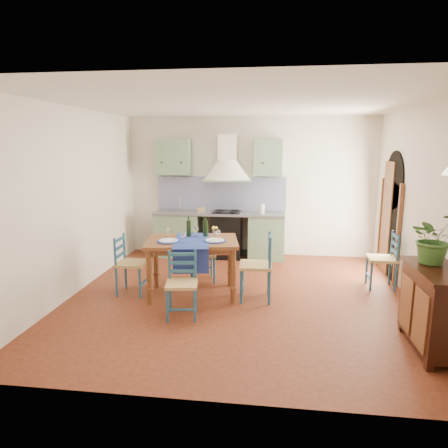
% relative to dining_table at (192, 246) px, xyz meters
% --- Properties ---
extents(floor, '(5.00, 5.00, 0.00)m').
position_rel_dining_table_xyz_m(floor, '(0.70, -0.03, -0.75)').
color(floor, '#4A1C0F').
rests_on(floor, ground).
extents(back_wall, '(5.00, 0.96, 2.80)m').
position_rel_dining_table_xyz_m(back_wall, '(0.24, 2.26, 0.29)').
color(back_wall, silver).
rests_on(back_wall, ground).
extents(right_wall, '(0.26, 5.00, 2.80)m').
position_rel_dining_table_xyz_m(right_wall, '(3.20, 0.25, 0.58)').
color(right_wall, silver).
rests_on(right_wall, ground).
extents(left_wall, '(0.04, 5.00, 2.80)m').
position_rel_dining_table_xyz_m(left_wall, '(-1.80, -0.03, 0.65)').
color(left_wall, silver).
rests_on(left_wall, ground).
extents(ceiling, '(5.00, 5.00, 0.01)m').
position_rel_dining_table_xyz_m(ceiling, '(0.70, -0.03, 2.05)').
color(ceiling, silver).
rests_on(ceiling, back_wall).
extents(dining_table, '(1.47, 1.15, 1.17)m').
position_rel_dining_table_xyz_m(dining_table, '(0.00, 0.00, 0.00)').
color(dining_table, brown).
rests_on(dining_table, ground).
extents(chair_near, '(0.46, 0.46, 0.87)m').
position_rel_dining_table_xyz_m(chair_near, '(0.02, -0.78, -0.31)').
color(chair_near, navy).
rests_on(chair_near, ground).
extents(chair_far, '(0.51, 0.51, 0.87)m').
position_rel_dining_table_xyz_m(chair_far, '(0.04, 0.61, -0.30)').
color(chair_far, navy).
rests_on(chair_far, ground).
extents(chair_left, '(0.42, 0.42, 0.90)m').
position_rel_dining_table_xyz_m(chair_left, '(-0.96, -0.06, -0.29)').
color(chair_left, navy).
rests_on(chair_left, ground).
extents(chair_right, '(0.48, 0.48, 0.99)m').
position_rel_dining_table_xyz_m(chair_right, '(0.99, -0.07, -0.25)').
color(chair_right, navy).
rests_on(chair_right, ground).
extents(chair_spare, '(0.43, 0.43, 0.90)m').
position_rel_dining_table_xyz_m(chair_spare, '(2.94, 0.69, -0.29)').
color(chair_spare, navy).
rests_on(chair_spare, ground).
extents(sideboard, '(0.50, 1.05, 0.94)m').
position_rel_dining_table_xyz_m(sideboard, '(2.96, -1.31, -0.25)').
color(sideboard, black).
rests_on(sideboard, ground).
extents(potted_plant, '(0.63, 0.59, 0.58)m').
position_rel_dining_table_xyz_m(potted_plant, '(2.96, -1.10, 0.47)').
color(potted_plant, '#335E25').
rests_on(potted_plant, sideboard).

